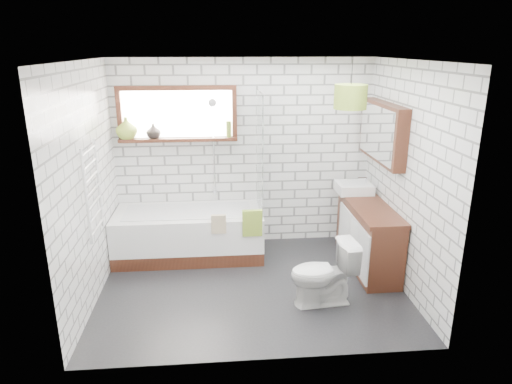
{
  "coord_description": "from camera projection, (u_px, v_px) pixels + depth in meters",
  "views": [
    {
      "loc": [
        -0.36,
        -4.65,
        2.64
      ],
      "look_at": [
        0.07,
        0.25,
        1.05
      ],
      "focal_mm": 32.0,
      "sensor_mm": 36.0,
      "label": 1
    }
  ],
  "objects": [
    {
      "name": "towel_beige",
      "position": [
        219.0,
        224.0,
        5.49
      ],
      "size": [
        0.18,
        0.04,
        0.23
      ],
      "primitive_type": "cube",
      "color": "tan",
      "rests_on": "bathtub"
    },
    {
      "name": "towel_radiator",
      "position": [
        93.0,
        190.0,
        4.75
      ],
      "size": [
        0.06,
        0.52,
        1.0
      ],
      "primitive_type": "cube",
      "color": "white",
      "rests_on": "wall_left"
    },
    {
      "name": "wall_back",
      "position": [
        244.0,
        154.0,
        6.11
      ],
      "size": [
        3.4,
        0.01,
        2.5
      ],
      "primitive_type": "cube",
      "color": "white",
      "rests_on": "ground"
    },
    {
      "name": "wall_front",
      "position": [
        264.0,
        228.0,
        3.63
      ],
      "size": [
        3.4,
        0.01,
        2.5
      ],
      "primitive_type": "cube",
      "color": "white",
      "rests_on": "ground"
    },
    {
      "name": "basin",
      "position": [
        354.0,
        188.0,
        5.96
      ],
      "size": [
        0.44,
        0.39,
        0.13
      ],
      "primitive_type": "cube",
      "color": "white",
      "rests_on": "vanity"
    },
    {
      "name": "vase_dark",
      "position": [
        153.0,
        132.0,
        5.84
      ],
      "size": [
        0.24,
        0.24,
        0.19
      ],
      "primitive_type": "imported",
      "rotation": [
        0.0,
        0.0,
        -0.37
      ],
      "color": "black",
      "rests_on": "window"
    },
    {
      "name": "bottle",
      "position": [
        229.0,
        131.0,
        5.92
      ],
      "size": [
        0.08,
        0.08,
        0.21
      ],
      "primitive_type": "cylinder",
      "rotation": [
        0.0,
        0.0,
        0.34
      ],
      "color": "olive",
      "rests_on": "window"
    },
    {
      "name": "bathtub",
      "position": [
        189.0,
        233.0,
        5.94
      ],
      "size": [
        1.88,
        0.83,
        0.61
      ],
      "primitive_type": "cube",
      "color": "white",
      "rests_on": "floor"
    },
    {
      "name": "toilet",
      "position": [
        323.0,
        273.0,
        4.8
      ],
      "size": [
        0.46,
        0.72,
        0.7
      ],
      "primitive_type": "imported",
      "rotation": [
        0.0,
        0.0,
        -1.48
      ],
      "color": "white",
      "rests_on": "floor"
    },
    {
      "name": "towel_green",
      "position": [
        252.0,
        223.0,
        5.52
      ],
      "size": [
        0.24,
        0.07,
        0.33
      ],
      "primitive_type": "cube",
      "color": "olive",
      "rests_on": "bathtub"
    },
    {
      "name": "floor",
      "position": [
        252.0,
        286.0,
        5.25
      ],
      "size": [
        3.4,
        2.6,
        0.01
      ],
      "primitive_type": "cube",
      "color": "black",
      "rests_on": "ground"
    },
    {
      "name": "shower_screen",
      "position": [
        260.0,
        153.0,
        5.69
      ],
      "size": [
        0.02,
        0.72,
        1.5
      ],
      "primitive_type": "cube",
      "color": "white",
      "rests_on": "bathtub"
    },
    {
      "name": "mirror_cabinet",
      "position": [
        382.0,
        132.0,
        5.45
      ],
      "size": [
        0.16,
        1.2,
        0.7
      ],
      "primitive_type": "cube",
      "color": "#32160E",
      "rests_on": "wall_right"
    },
    {
      "name": "shower_riser",
      "position": [
        214.0,
        148.0,
        6.0
      ],
      "size": [
        0.02,
        0.02,
        1.3
      ],
      "primitive_type": "cylinder",
      "color": "silver",
      "rests_on": "wall_back"
    },
    {
      "name": "wall_right",
      "position": [
        406.0,
        178.0,
        5.01
      ],
      "size": [
        0.01,
        2.6,
        2.5
      ],
      "primitive_type": "cube",
      "color": "white",
      "rests_on": "ground"
    },
    {
      "name": "pendant",
      "position": [
        351.0,
        97.0,
        5.02
      ],
      "size": [
        0.36,
        0.36,
        0.27
      ],
      "primitive_type": "cylinder",
      "color": "olive",
      "rests_on": "ceiling"
    },
    {
      "name": "window",
      "position": [
        177.0,
        114.0,
        5.82
      ],
      "size": [
        1.52,
        0.16,
        0.68
      ],
      "primitive_type": "cube",
      "color": "#32160E",
      "rests_on": "wall_back"
    },
    {
      "name": "vanity",
      "position": [
        368.0,
        236.0,
        5.63
      ],
      "size": [
        0.45,
        1.4,
        0.8
      ],
      "primitive_type": "cube",
      "color": "#32160E",
      "rests_on": "floor"
    },
    {
      "name": "ceiling",
      "position": [
        251.0,
        60.0,
        4.48
      ],
      "size": [
        3.4,
        2.6,
        0.01
      ],
      "primitive_type": "cube",
      "color": "white",
      "rests_on": "ground"
    },
    {
      "name": "vase_olive",
      "position": [
        126.0,
        130.0,
        5.8
      ],
      "size": [
        0.34,
        0.34,
        0.28
      ],
      "primitive_type": "imported",
      "rotation": [
        0.0,
        0.0,
        0.33
      ],
      "color": "olive",
      "rests_on": "window"
    },
    {
      "name": "wall_left",
      "position": [
        88.0,
        186.0,
        4.73
      ],
      "size": [
        0.01,
        2.6,
        2.5
      ],
      "primitive_type": "cube",
      "color": "white",
      "rests_on": "ground"
    },
    {
      "name": "tap",
      "position": [
        366.0,
        183.0,
        5.95
      ],
      "size": [
        0.03,
        0.03,
        0.15
      ],
      "primitive_type": "cylinder",
      "rotation": [
        0.0,
        0.0,
        -0.14
      ],
      "color": "silver",
      "rests_on": "vanity"
    }
  ]
}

